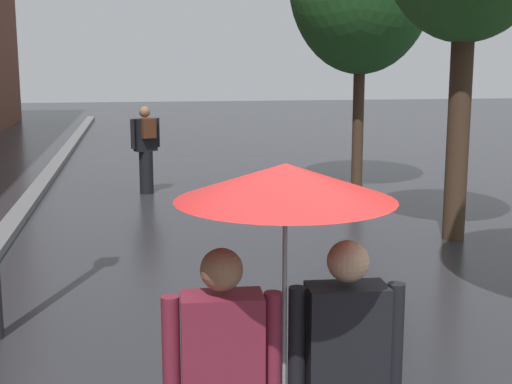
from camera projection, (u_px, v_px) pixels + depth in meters
name	position (u px, v px, depth m)	size (l,w,h in m)	color
kerb_strip	(30.00, 200.00, 12.81)	(0.30, 36.00, 0.12)	slate
couple_under_umbrella	(285.00, 304.00, 3.55)	(1.21, 1.08, 2.05)	black
pedestrian_walking_midground	(146.00, 147.00, 13.58)	(0.54, 0.43, 1.65)	black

